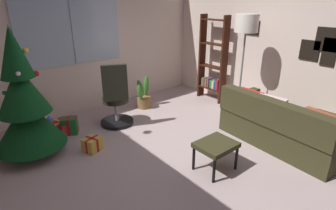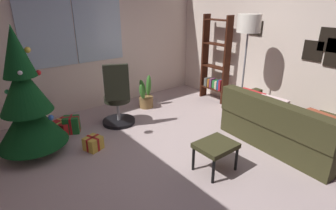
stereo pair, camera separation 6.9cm
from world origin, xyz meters
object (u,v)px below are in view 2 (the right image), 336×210
object	(u,v)px
gift_box_red	(65,126)
potted_plant	(146,97)
couch	(296,128)
floor_lamp	(248,31)
gift_box_green	(72,125)
office_chair	(118,102)
holiday_tree	(27,104)
footstool	(216,147)
bookshelf	(215,64)
gift_box_gold	(93,143)

from	to	relation	value
gift_box_red	potted_plant	world-z (taller)	potted_plant
couch	potted_plant	distance (m)	2.77
couch	floor_lamp	distance (m)	1.68
gift_box_green	office_chair	bearing A→B (deg)	-16.34
holiday_tree	gift_box_green	world-z (taller)	holiday_tree
footstool	potted_plant	bearing A→B (deg)	77.68
potted_plant	bookshelf	bearing A→B (deg)	-21.38
holiday_tree	floor_lamp	distance (m)	3.44
holiday_tree	office_chair	bearing A→B (deg)	3.40
gift_box_red	floor_lamp	world-z (taller)	floor_lamp
holiday_tree	gift_box_gold	distance (m)	1.02
couch	gift_box_gold	world-z (taller)	couch
gift_box_gold	bookshelf	bearing A→B (deg)	6.95
gift_box_gold	floor_lamp	bearing A→B (deg)	-14.48
floor_lamp	potted_plant	size ratio (longest dim) A/B	2.81
gift_box_green	office_chair	world-z (taller)	office_chair
holiday_tree	bookshelf	xyz separation A→B (m)	(3.57, -0.06, 0.04)
potted_plant	gift_box_green	bearing A→B (deg)	-173.40
office_chair	bookshelf	world-z (taller)	bookshelf
office_chair	bookshelf	bearing A→B (deg)	-3.75
gift_box_green	bookshelf	size ratio (longest dim) A/B	0.17
couch	gift_box_gold	distance (m)	2.96
gift_box_gold	potted_plant	world-z (taller)	potted_plant
footstool	holiday_tree	bearing A→B (deg)	132.35
floor_lamp	potted_plant	bearing A→B (deg)	122.65
holiday_tree	gift_box_red	bearing A→B (deg)	36.61
gift_box_green	potted_plant	size ratio (longest dim) A/B	0.47
couch	gift_box_gold	xyz separation A→B (m)	(-2.40, 1.73, -0.18)
gift_box_red	office_chair	xyz separation A→B (m)	(0.82, -0.32, 0.32)
gift_box_green	gift_box_gold	xyz separation A→B (m)	(0.05, -0.71, -0.04)
couch	bookshelf	xyz separation A→B (m)	(0.50, 2.08, 0.50)
footstool	floor_lamp	distance (m)	2.08
footstool	floor_lamp	size ratio (longest dim) A/B	0.27
holiday_tree	gift_box_green	size ratio (longest dim) A/B	7.10
gift_box_red	floor_lamp	size ratio (longest dim) A/B	0.24
couch	gift_box_red	bearing A→B (deg)	134.75
couch	footstool	distance (m)	1.43
footstool	gift_box_red	bearing A→B (deg)	116.77
couch	holiday_tree	world-z (taller)	holiday_tree
gift_box_gold	bookshelf	size ratio (longest dim) A/B	0.16
gift_box_red	gift_box_green	world-z (taller)	gift_box_green
holiday_tree	gift_box_gold	size ratio (longest dim) A/B	7.71
gift_box_green	gift_box_gold	world-z (taller)	gift_box_green
gift_box_green	floor_lamp	size ratio (longest dim) A/B	0.17
floor_lamp	holiday_tree	bearing A→B (deg)	161.49
gift_box_red	office_chair	world-z (taller)	office_chair
holiday_tree	floor_lamp	bearing A→B (deg)	-18.51
office_chair	potted_plant	bearing A→B (deg)	25.79
gift_box_green	bookshelf	distance (m)	3.04
floor_lamp	couch	bearing A→B (deg)	-95.22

